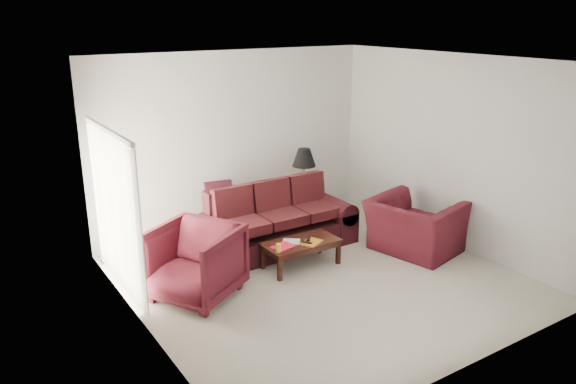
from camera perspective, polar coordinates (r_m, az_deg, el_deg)
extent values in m
plane|color=beige|center=(8.00, 3.37, -8.76)|extent=(5.00, 5.00, 0.00)
cube|color=silver|center=(7.69, -17.21, -1.94)|extent=(0.10, 2.00, 2.16)
cube|color=black|center=(9.11, -7.06, -0.26)|extent=(0.47, 0.29, 0.46)
cube|color=silver|center=(9.80, 1.23, 0.42)|extent=(0.14, 0.06, 0.14)
cylinder|color=#1D1BB0|center=(10.05, 3.30, 0.87)|extent=(0.11, 0.11, 0.15)
cube|color=#B9B8BC|center=(10.10, -0.10, 1.08)|extent=(0.15, 0.18, 0.06)
imported|color=#450F19|center=(7.40, -9.50, -7.09)|extent=(1.45, 1.44, 0.97)
imported|color=#3F0E17|center=(8.90, 12.73, -3.42)|extent=(1.37, 1.49, 0.83)
cube|color=red|center=(7.99, -0.51, -5.59)|extent=(0.36, 0.30, 0.02)
cube|color=silver|center=(8.18, 0.34, -5.03)|extent=(0.31, 0.30, 0.01)
cube|color=#B86615|center=(8.15, 2.40, -5.13)|extent=(0.38, 0.34, 0.02)
cube|color=black|center=(8.09, 1.93, -5.14)|extent=(0.11, 0.15, 0.02)
cube|color=black|center=(8.23, 2.12, -4.74)|extent=(0.15, 0.16, 0.02)
cylinder|color=yellow|center=(7.82, -0.99, -5.70)|extent=(0.08, 0.08, 0.12)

